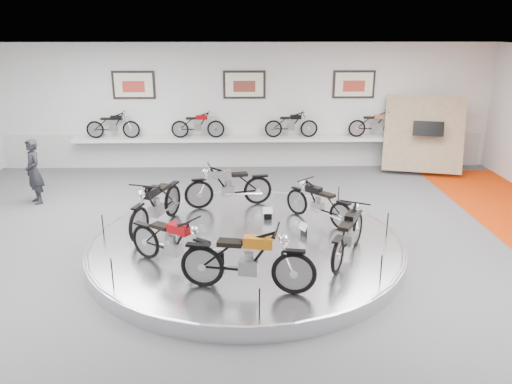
{
  "coord_description": "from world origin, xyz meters",
  "views": [
    {
      "loc": [
        -0.03,
        -9.13,
        4.45
      ],
      "look_at": [
        0.21,
        0.6,
        1.22
      ],
      "focal_mm": 35.0,
      "sensor_mm": 36.0,
      "label": 1
    }
  ],
  "objects_px": {
    "shelf": "(245,139)",
    "bike_d": "(173,242)",
    "bike_f": "(348,233)",
    "visitor": "(34,171)",
    "display_platform": "(246,246)",
    "bike_c": "(156,204)",
    "bike_b": "(229,185)",
    "bike_a": "(318,202)",
    "bike_e": "(247,259)"
  },
  "relations": [
    {
      "from": "shelf",
      "to": "bike_a",
      "type": "xyz_separation_m",
      "value": [
        1.61,
        -5.47,
        -0.24
      ]
    },
    {
      "from": "bike_a",
      "to": "display_platform",
      "type": "bearing_deg",
      "value": 77.05
    },
    {
      "from": "bike_b",
      "to": "bike_c",
      "type": "xyz_separation_m",
      "value": [
        -1.5,
        -1.36,
        0.03
      ]
    },
    {
      "from": "display_platform",
      "to": "bike_b",
      "type": "distance_m",
      "value": 2.14
    },
    {
      "from": "shelf",
      "to": "bike_c",
      "type": "relative_size",
      "value": 5.73
    },
    {
      "from": "display_platform",
      "to": "visitor",
      "type": "relative_size",
      "value": 3.72
    },
    {
      "from": "shelf",
      "to": "bike_d",
      "type": "distance_m",
      "value": 7.75
    },
    {
      "from": "bike_b",
      "to": "shelf",
      "type": "bearing_deg",
      "value": -107.21
    },
    {
      "from": "bike_e",
      "to": "visitor",
      "type": "bearing_deg",
      "value": 146.84
    },
    {
      "from": "visitor",
      "to": "shelf",
      "type": "bearing_deg",
      "value": 79.3
    },
    {
      "from": "bike_d",
      "to": "bike_e",
      "type": "height_order",
      "value": "bike_e"
    },
    {
      "from": "display_platform",
      "to": "bike_c",
      "type": "xyz_separation_m",
      "value": [
        -1.91,
        0.63,
        0.71
      ]
    },
    {
      "from": "shelf",
      "to": "bike_a",
      "type": "distance_m",
      "value": 5.71
    },
    {
      "from": "bike_c",
      "to": "bike_b",
      "type": "bearing_deg",
      "value": 150.28
    },
    {
      "from": "bike_a",
      "to": "bike_d",
      "type": "relative_size",
      "value": 0.92
    },
    {
      "from": "bike_a",
      "to": "bike_f",
      "type": "bearing_deg",
      "value": 146.21
    },
    {
      "from": "bike_a",
      "to": "bike_e",
      "type": "xyz_separation_m",
      "value": [
        -1.6,
        -3.02,
        0.1
      ]
    },
    {
      "from": "shelf",
      "to": "bike_e",
      "type": "relative_size",
      "value": 5.74
    },
    {
      "from": "bike_b",
      "to": "visitor",
      "type": "height_order",
      "value": "visitor"
    },
    {
      "from": "bike_d",
      "to": "bike_f",
      "type": "distance_m",
      "value": 3.24
    },
    {
      "from": "bike_f",
      "to": "visitor",
      "type": "distance_m",
      "value": 8.5
    },
    {
      "from": "bike_a",
      "to": "visitor",
      "type": "bearing_deg",
      "value": 29.39
    },
    {
      "from": "bike_a",
      "to": "bike_e",
      "type": "relative_size",
      "value": 0.82
    },
    {
      "from": "bike_d",
      "to": "bike_c",
      "type": "bearing_deg",
      "value": 142.58
    },
    {
      "from": "display_platform",
      "to": "bike_c",
      "type": "height_order",
      "value": "bike_c"
    },
    {
      "from": "display_platform",
      "to": "shelf",
      "type": "distance_m",
      "value": 6.46
    },
    {
      "from": "bike_a",
      "to": "visitor",
      "type": "xyz_separation_m",
      "value": [
        -7.14,
        2.29,
        0.1
      ]
    },
    {
      "from": "display_platform",
      "to": "bike_d",
      "type": "xyz_separation_m",
      "value": [
        -1.32,
        -1.24,
        0.65
      ]
    },
    {
      "from": "bike_b",
      "to": "bike_f",
      "type": "distance_m",
      "value": 3.71
    },
    {
      "from": "display_platform",
      "to": "bike_f",
      "type": "xyz_separation_m",
      "value": [
        1.9,
        -0.91,
        0.64
      ]
    },
    {
      "from": "bike_c",
      "to": "visitor",
      "type": "distance_m",
      "value": 4.45
    },
    {
      "from": "display_platform",
      "to": "bike_c",
      "type": "relative_size",
      "value": 3.34
    },
    {
      "from": "bike_c",
      "to": "bike_d",
      "type": "bearing_deg",
      "value": 35.83
    },
    {
      "from": "display_platform",
      "to": "visitor",
      "type": "distance_m",
      "value": 6.43
    },
    {
      "from": "shelf",
      "to": "visitor",
      "type": "height_order",
      "value": "visitor"
    },
    {
      "from": "bike_b",
      "to": "bike_c",
      "type": "height_order",
      "value": "bike_c"
    },
    {
      "from": "shelf",
      "to": "visitor",
      "type": "xyz_separation_m",
      "value": [
        -5.52,
        -3.18,
        -0.14
      ]
    },
    {
      "from": "bike_a",
      "to": "bike_b",
      "type": "bearing_deg",
      "value": 19.54
    },
    {
      "from": "bike_f",
      "to": "shelf",
      "type": "bearing_deg",
      "value": 41.51
    },
    {
      "from": "bike_b",
      "to": "bike_e",
      "type": "bearing_deg",
      "value": 83.83
    },
    {
      "from": "bike_b",
      "to": "bike_d",
      "type": "xyz_separation_m",
      "value": [
        -0.91,
        -3.22,
        -0.03
      ]
    },
    {
      "from": "bike_a",
      "to": "visitor",
      "type": "relative_size",
      "value": 0.92
    },
    {
      "from": "bike_b",
      "to": "bike_a",
      "type": "bearing_deg",
      "value": 140.36
    },
    {
      "from": "bike_d",
      "to": "visitor",
      "type": "distance_m",
      "value": 6.13
    },
    {
      "from": "bike_d",
      "to": "bike_f",
      "type": "bearing_deg",
      "value": 40.73
    },
    {
      "from": "shelf",
      "to": "bike_c",
      "type": "xyz_separation_m",
      "value": [
        -1.91,
        -5.77,
        -0.14
      ]
    },
    {
      "from": "bike_f",
      "to": "bike_a",
      "type": "bearing_deg",
      "value": 35.94
    },
    {
      "from": "bike_b",
      "to": "bike_f",
      "type": "xyz_separation_m",
      "value": [
        2.31,
        -2.9,
        -0.04
      ]
    },
    {
      "from": "bike_d",
      "to": "bike_f",
      "type": "xyz_separation_m",
      "value": [
        3.22,
        0.32,
        -0.01
      ]
    },
    {
      "from": "bike_f",
      "to": "display_platform",
      "type": "bearing_deg",
      "value": 91.26
    }
  ]
}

